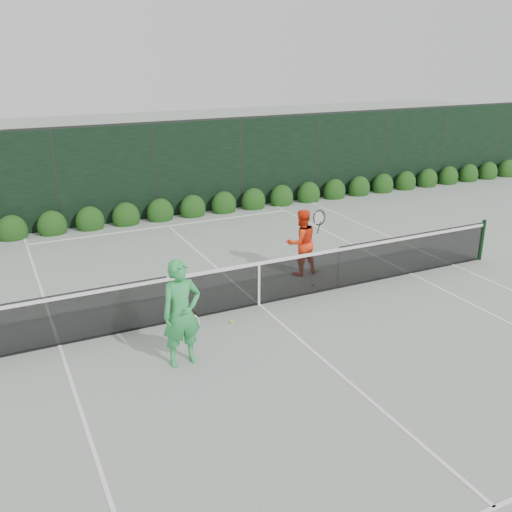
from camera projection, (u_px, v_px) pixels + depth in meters
name	position (u px, v px, depth m)	size (l,w,h in m)	color
ground	(259.00, 305.00, 12.22)	(80.00, 80.00, 0.00)	gray
tennis_net	(258.00, 282.00, 12.03)	(12.90, 0.10, 1.07)	black
player_woman	(182.00, 313.00, 9.65)	(0.71, 0.48, 1.90)	green
player_man	(301.00, 242.00, 13.62)	(0.90, 0.62, 1.62)	#FF3B15
court_lines	(259.00, 304.00, 12.22)	(11.03, 23.83, 0.01)	white
windscreen_fence	(331.00, 283.00, 9.41)	(32.00, 21.07, 3.06)	black
hedge_row	(160.00, 213.00, 18.18)	(31.66, 0.65, 0.94)	#11390F
tennis_balls	(268.00, 296.00, 12.57)	(3.61, 1.69, 0.07)	#BCEB34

